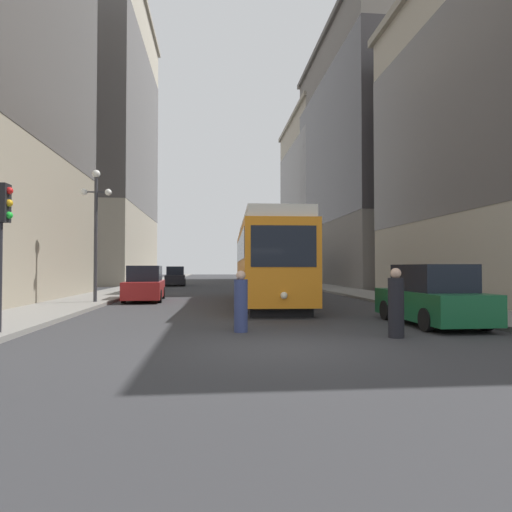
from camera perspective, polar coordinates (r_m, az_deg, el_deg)
name	(u,v)px	position (r m, az deg, el deg)	size (l,w,h in m)	color
ground_plane	(285,349)	(9.67, 3.77, -11.79)	(200.00, 200.00, 0.00)	#303033
sidewalk_left	(155,283)	(49.80, -12.89, -3.34)	(2.96, 120.00, 0.15)	gray
sidewalk_right	(295,282)	(50.29, 5.08, -3.36)	(2.96, 120.00, 0.15)	gray
streetcar	(267,260)	(21.23, 1.44, -0.48)	(3.09, 13.06, 3.89)	black
transit_bus	(272,265)	(40.38, 2.07, -1.17)	(3.00, 12.36, 3.45)	black
parked_car_left_near	(175,277)	(42.95, -10.31, -2.63)	(2.07, 4.80, 1.82)	black
parked_car_left_mid	(145,284)	(23.80, -14.08, -3.57)	(2.08, 4.92, 1.82)	black
parked_car_right_far	(431,297)	(14.42, 21.60, -4.91)	(1.93, 4.40, 1.82)	black
pedestrian_crossing_near	(241,303)	(11.97, -1.96, -6.10)	(0.37, 0.37, 1.65)	navy
pedestrian_crossing_far	(396,305)	(11.55, 17.54, -6.03)	(0.38, 0.38, 1.72)	black
traffic_light_near_left	(1,218)	(12.57, -29.91, 4.28)	(0.47, 0.36, 3.64)	#232328
lamp_post_left_near	(96,216)	(21.94, -19.87, 4.86)	(1.41, 0.36, 6.12)	#333338
building_left_corner	(90,137)	(55.89, -20.53, 14.13)	(13.03, 23.80, 32.33)	#B2A893
building_right_corner	(373,158)	(46.71, 14.83, 12.07)	(10.85, 23.35, 24.52)	slate
building_right_far	(346,198)	(63.61, 11.49, 7.35)	(16.09, 19.76, 22.26)	#B2A893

